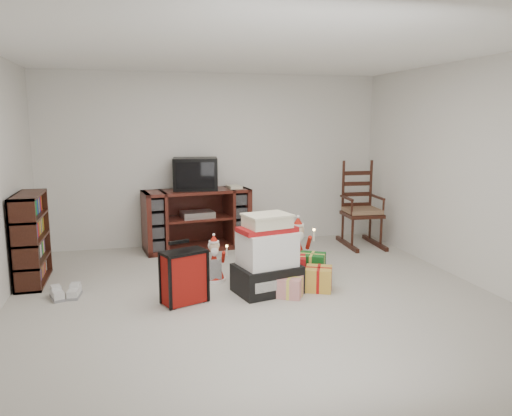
{
  "coord_description": "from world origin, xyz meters",
  "views": [
    {
      "loc": [
        -1.2,
        -4.79,
        1.83
      ],
      "look_at": [
        0.15,
        0.6,
        0.85
      ],
      "focal_mm": 35.0,
      "sensor_mm": 36.0,
      "label": 1
    }
  ],
  "objects": [
    {
      "name": "room",
      "position": [
        0.0,
        0.0,
        1.25
      ],
      "size": [
        5.01,
        5.01,
        2.51
      ],
      "color": "#AEA8A0",
      "rests_on": "ground"
    },
    {
      "name": "tv_stand",
      "position": [
        -0.32,
        2.2,
        0.43
      ],
      "size": [
        1.55,
        0.72,
        0.86
      ],
      "rotation": [
        0.0,
        0.0,
        0.13
      ],
      "color": "#4B1915",
      "rests_on": "floor"
    },
    {
      "name": "bookshelf",
      "position": [
        -2.33,
        1.14,
        0.49
      ],
      "size": [
        0.28,
        0.84,
        1.02
      ],
      "color": "#37180F",
      "rests_on": "floor"
    },
    {
      "name": "rocking_chair",
      "position": [
        2.05,
        1.85,
        0.44
      ],
      "size": [
        0.57,
        0.88,
        1.29
      ],
      "rotation": [
        0.0,
        0.0,
        -0.06
      ],
      "color": "#37180F",
      "rests_on": "floor"
    },
    {
      "name": "gift_pile",
      "position": [
        0.17,
        0.17,
        0.37
      ],
      "size": [
        0.76,
        0.62,
        0.83
      ],
      "rotation": [
        0.0,
        0.0,
        0.23
      ],
      "color": "black",
      "rests_on": "floor"
    },
    {
      "name": "red_suitcase",
      "position": [
        -0.73,
        0.05,
        0.28
      ],
      "size": [
        0.47,
        0.36,
        0.64
      ],
      "rotation": [
        0.0,
        0.0,
        0.38
      ],
      "color": "maroon",
      "rests_on": "floor"
    },
    {
      "name": "stocking",
      "position": [
        0.04,
        0.43,
        0.32
      ],
      "size": [
        0.32,
        0.17,
        0.65
      ],
      "primitive_type": null,
      "rotation": [
        0.0,
        0.0,
        0.15
      ],
      "color": "#0B6710",
      "rests_on": "floor"
    },
    {
      "name": "teddy_bear",
      "position": [
        0.45,
        0.41,
        0.15
      ],
      "size": [
        0.23,
        0.2,
        0.34
      ],
      "color": "brown",
      "rests_on": "floor"
    },
    {
      "name": "santa_figurine",
      "position": [
        0.74,
        0.84,
        0.26
      ],
      "size": [
        0.33,
        0.31,
        0.68
      ],
      "color": "#A81D12",
      "rests_on": "floor"
    },
    {
      "name": "mrs_claus_figurine",
      "position": [
        -0.32,
        0.69,
        0.21
      ],
      "size": [
        0.27,
        0.25,
        0.55
      ],
      "color": "#A81D12",
      "rests_on": "floor"
    },
    {
      "name": "sneaker_pair",
      "position": [
        -1.92,
        0.51,
        0.05
      ],
      "size": [
        0.33,
        0.28,
        0.09
      ],
      "rotation": [
        0.0,
        0.0,
        0.15
      ],
      "color": "silver",
      "rests_on": "floor"
    },
    {
      "name": "gift_cluster",
      "position": [
        0.64,
        0.2,
        0.13
      ],
      "size": [
        0.57,
        0.88,
        0.27
      ],
      "color": "#A81315",
      "rests_on": "floor"
    },
    {
      "name": "crt_television",
      "position": [
        -0.32,
        2.22,
        1.08
      ],
      "size": [
        0.66,
        0.52,
        0.45
      ],
      "rotation": [
        0.0,
        0.0,
        -0.13
      ],
      "color": "black",
      "rests_on": "tv_stand"
    }
  ]
}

